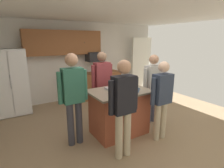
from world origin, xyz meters
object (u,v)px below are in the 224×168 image
(glass_stout_tall, at_px, (128,88))
(person_guest_right, at_px, (162,96))
(person_elder_center, at_px, (153,84))
(kitchen_island, at_px, (119,112))
(microwave_over_range, at_px, (95,57))
(person_host_foreground, at_px, (73,93))
(refrigerator, at_px, (11,82))
(mug_blue_stoneware, at_px, (137,90))
(person_guest_by_door, at_px, (102,81))
(glass_short_whisky, at_px, (128,84))
(mug_ceramic_white, at_px, (111,91))
(serving_tray, at_px, (117,88))
(person_guest_left, at_px, (124,103))

(glass_stout_tall, bearing_deg, person_guest_right, -48.58)
(person_elder_center, distance_m, glass_stout_tall, 0.86)
(kitchen_island, xyz_separation_m, glass_stout_tall, (0.13, -0.12, 0.55))
(microwave_over_range, bearing_deg, person_host_foreground, -123.70)
(refrigerator, xyz_separation_m, person_elder_center, (2.91, -2.40, 0.08))
(mug_blue_stoneware, bearing_deg, person_guest_right, -44.27)
(kitchen_island, bearing_deg, person_guest_by_door, 88.87)
(glass_short_whisky, distance_m, glass_stout_tall, 0.30)
(microwave_over_range, xyz_separation_m, kitchen_island, (-0.67, -2.55, -0.96))
(person_host_foreground, xyz_separation_m, person_guest_by_door, (0.99, 0.71, -0.03))
(mug_ceramic_white, distance_m, serving_tray, 0.32)
(refrigerator, distance_m, microwave_over_range, 2.66)
(refrigerator, bearing_deg, person_guest_by_door, -40.02)
(person_elder_center, height_order, mug_ceramic_white, person_elder_center)
(person_guest_right, xyz_separation_m, glass_stout_tall, (-0.45, 0.51, 0.12))
(refrigerator, distance_m, person_host_foreground, 2.54)
(person_guest_left, height_order, mug_ceramic_white, person_guest_left)
(kitchen_island, bearing_deg, person_guest_left, -118.72)
(person_guest_by_door, height_order, mug_ceramic_white, person_guest_by_door)
(serving_tray, bearing_deg, mug_blue_stoneware, -58.66)
(refrigerator, relative_size, person_guest_by_door, 1.03)
(glass_short_whisky, bearing_deg, mug_blue_stoneware, -99.25)
(person_elder_center, xyz_separation_m, mug_blue_stoneware, (-0.74, -0.33, 0.05))
(person_guest_left, relative_size, glass_stout_tall, 12.77)
(person_guest_left, height_order, glass_stout_tall, person_guest_left)
(person_guest_by_door, bearing_deg, glass_short_whisky, 24.33)
(microwave_over_range, bearing_deg, person_guest_left, -108.04)
(person_guest_left, bearing_deg, refrigerator, 54.61)
(person_elder_center, xyz_separation_m, glass_stout_tall, (-0.85, -0.16, 0.07))
(mug_ceramic_white, bearing_deg, glass_short_whisky, 22.14)
(glass_short_whisky, xyz_separation_m, glass_stout_tall, (-0.17, -0.25, 0.00))
(mug_ceramic_white, relative_size, mug_blue_stoneware, 1.02)
(glass_stout_tall, bearing_deg, glass_short_whisky, 55.44)
(glass_stout_tall, distance_m, serving_tray, 0.26)
(kitchen_island, distance_m, mug_blue_stoneware, 0.65)
(person_guest_by_door, xyz_separation_m, glass_stout_tall, (0.12, -0.92, 0.03))
(person_elder_center, bearing_deg, mug_blue_stoneware, 21.89)
(microwave_over_range, bearing_deg, person_elder_center, -82.97)
(microwave_over_range, relative_size, mug_blue_stoneware, 4.37)
(refrigerator, distance_m, person_guest_by_door, 2.55)
(kitchen_island, relative_size, serving_tray, 2.86)
(microwave_over_range, height_order, mug_ceramic_white, microwave_over_range)
(kitchen_island, bearing_deg, serving_tray, 92.59)
(glass_short_whisky, relative_size, glass_stout_tall, 0.95)
(refrigerator, height_order, person_guest_right, refrigerator)
(person_guest_left, relative_size, person_elder_center, 1.02)
(person_host_foreground, xyz_separation_m, glass_short_whisky, (1.28, 0.04, 0.00))
(mug_blue_stoneware, relative_size, serving_tray, 0.29)
(person_host_foreground, relative_size, person_elder_center, 1.06)
(kitchen_island, relative_size, mug_ceramic_white, 9.66)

